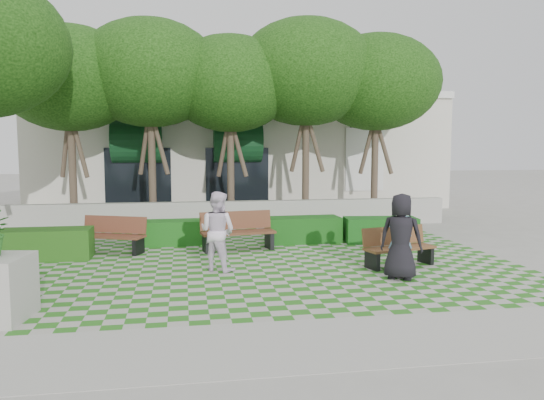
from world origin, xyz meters
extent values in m
plane|color=gray|center=(0.00, 0.00, 0.00)|extent=(90.00, 90.00, 0.00)
plane|color=#2B721E|center=(0.00, 1.00, 0.01)|extent=(12.00, 12.00, 0.00)
cube|color=#9E9B93|center=(0.00, -4.70, 0.01)|extent=(16.00, 2.00, 0.01)
cube|color=#9E9B93|center=(0.00, 6.20, 0.45)|extent=(15.00, 0.36, 0.90)
cube|color=brown|center=(3.17, -0.35, 0.43)|extent=(1.79, 0.95, 0.06)
cube|color=brown|center=(3.11, -0.11, 0.69)|extent=(1.68, 0.57, 0.43)
cube|color=black|center=(2.44, -0.55, 0.21)|extent=(0.22, 0.48, 0.42)
cube|color=black|center=(3.91, -0.15, 0.21)|extent=(0.22, 0.48, 0.42)
cube|color=#522D1C|center=(-0.30, 2.13, 0.49)|extent=(2.01, 0.86, 0.06)
cube|color=#522D1C|center=(-0.34, 2.40, 0.78)|extent=(1.95, 0.41, 0.49)
cube|color=black|center=(-1.16, 2.00, 0.24)|extent=(0.18, 0.55, 0.48)
cube|color=black|center=(0.55, 2.25, 0.24)|extent=(0.18, 0.55, 0.48)
cube|color=#5B2E1F|center=(-3.60, 2.35, 0.45)|extent=(1.85, 1.20, 0.06)
cube|color=#5B2E1F|center=(-3.50, 2.58, 0.71)|extent=(1.69, 0.81, 0.45)
cube|color=black|center=(-4.33, 2.66, 0.22)|extent=(0.28, 0.49, 0.44)
cube|color=black|center=(-2.87, 2.04, 0.22)|extent=(0.28, 0.49, 0.44)
cube|color=#134916|center=(3.87, 2.66, 0.36)|extent=(2.13, 1.04, 0.72)
cube|color=#134813|center=(1.66, 3.02, 0.37)|extent=(2.14, 0.93, 0.74)
cube|color=#165216|center=(-1.98, 3.28, 0.34)|extent=(1.98, 0.82, 0.69)
cube|color=#1D4A13|center=(-5.05, 1.81, 0.38)|extent=(2.15, 0.86, 0.75)
imported|color=#7FB9E7|center=(3.04, -0.65, 0.76)|extent=(0.59, 0.43, 1.52)
imported|color=black|center=(2.71, -1.46, 0.90)|extent=(1.05, 0.95, 1.80)
imported|color=white|center=(-0.99, -0.05, 0.88)|extent=(1.09, 1.05, 1.77)
cylinder|color=#47382B|center=(-5.50, 7.60, 1.82)|extent=(0.26, 0.26, 3.64)
ellipsoid|color=#1E4C11|center=(-5.50, 7.60, 5.07)|extent=(4.80, 4.80, 3.60)
cylinder|color=#47382B|center=(-2.80, 7.60, 1.90)|extent=(0.26, 0.26, 3.81)
ellipsoid|color=#1E4C11|center=(-2.80, 7.60, 5.30)|extent=(5.00, 5.00, 3.75)
cylinder|color=#47382B|center=(0.00, 7.60, 1.79)|extent=(0.26, 0.26, 3.58)
ellipsoid|color=#1E4C11|center=(0.00, 7.60, 4.99)|extent=(4.60, 4.60, 3.45)
cylinder|color=#47382B|center=(2.80, 7.60, 1.96)|extent=(0.26, 0.26, 3.92)
ellipsoid|color=#1E4C11|center=(2.80, 7.60, 5.46)|extent=(5.20, 5.20, 3.90)
cylinder|color=#47382B|center=(5.50, 7.60, 1.85)|extent=(0.26, 0.26, 3.70)
ellipsoid|color=#1E4C11|center=(5.50, 7.60, 5.15)|extent=(4.80, 4.80, 3.60)
cube|color=beige|center=(1.00, 14.20, 2.50)|extent=(18.00, 8.00, 5.00)
cube|color=white|center=(1.00, 10.20, 5.00)|extent=(18.00, 0.30, 0.30)
cube|color=black|center=(6.00, 10.18, 2.20)|extent=(1.40, 0.10, 2.40)
cylinder|color=#113E1D|center=(-3.50, 10.18, 3.00)|extent=(3.00, 1.80, 1.80)
cube|color=black|center=(-3.50, 10.18, 1.60)|extent=(2.60, 0.08, 2.20)
cylinder|color=#113E1D|center=(0.50, 10.18, 3.00)|extent=(3.00, 1.80, 1.80)
cube|color=black|center=(0.50, 10.18, 1.60)|extent=(2.60, 0.08, 2.20)
camera|label=1|loc=(-1.72, -11.69, 2.75)|focal=35.00mm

